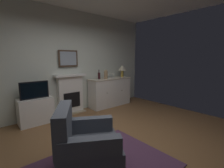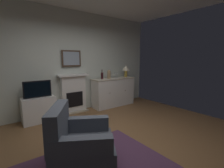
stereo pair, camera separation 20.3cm
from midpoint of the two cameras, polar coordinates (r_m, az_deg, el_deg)
The scene contains 14 objects.
ground_plane at distance 3.12m, azimuth 0.78°, elevation -21.35°, with size 5.74×4.55×0.10m, color brown.
wall_rear at distance 4.63m, azimuth -17.93°, elevation 7.43°, with size 5.74×0.06×2.86m, color silver.
fireplace_unit at distance 4.64m, azimuth -15.98°, elevation -3.48°, with size 0.87×0.30×1.10m.
framed_picture at distance 4.58m, azimuth -16.77°, elevation 8.81°, with size 0.55×0.04×0.45m.
sideboard_cabinet at distance 5.18m, azimuth -1.81°, elevation -2.85°, with size 1.44×0.49×0.91m.
table_lamp at distance 5.42m, azimuth 2.61°, elevation 5.53°, with size 0.26×0.26×0.40m.
wine_bottle at distance 4.85m, azimuth -5.91°, elevation 3.02°, with size 0.08×0.08×0.29m.
wine_glass_left at distance 5.03m, azimuth -2.33°, elevation 3.44°, with size 0.07×0.07×0.16m.
wine_glass_center at distance 5.09m, azimuth -1.28°, elevation 3.52°, with size 0.07×0.07×0.16m.
wine_glass_right at distance 5.18m, azimuth -0.56°, elevation 3.62°, with size 0.07×0.07×0.16m.
vase_decorative at distance 4.92m, azimuth -3.42°, elevation 3.51°, with size 0.11×0.11×0.28m.
tv_cabinet at distance 4.26m, azimuth -27.06°, elevation -8.64°, with size 0.75×0.42×0.61m.
tv_set at distance 4.12m, azimuth -27.50°, elevation -1.97°, with size 0.62×0.07×0.40m.
armchair at distance 2.33m, azimuth -12.36°, elevation -20.70°, with size 1.08×1.06×0.92m.
Camera 1 is at (-1.85, -1.96, 1.54)m, focal length 25.32 mm.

